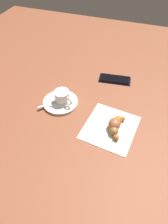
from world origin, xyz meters
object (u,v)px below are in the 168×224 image
object	(u,v)px
saucer	(60,102)
teaspoon	(58,100)
espresso_cup	(62,97)
sugar_packet	(58,105)
napkin	(110,127)
croissant	(115,125)
cell_phone	(115,79)

from	to	relation	value
saucer	teaspoon	xyz separation A→B (m)	(0.01, 0.00, 0.01)
espresso_cup	teaspoon	distance (m)	0.03
teaspoon	sugar_packet	world-z (taller)	teaspoon
espresso_cup	napkin	xyz separation A→B (m)	(-0.22, 0.06, -0.04)
teaspoon	napkin	distance (m)	0.24
croissant	cell_phone	size ratio (longest dim) A/B	0.82
espresso_cup	croissant	xyz separation A→B (m)	(-0.23, 0.06, -0.02)
espresso_cup	teaspoon	bearing A→B (deg)	8.40
croissant	teaspoon	bearing A→B (deg)	-12.58
saucer	napkin	bearing A→B (deg)	165.43
espresso_cup	napkin	distance (m)	0.23
saucer	cell_phone	world-z (taller)	saucer
napkin	croissant	xyz separation A→B (m)	(-0.02, -0.00, 0.02)
teaspoon	cell_phone	size ratio (longest dim) A/B	0.71
croissant	cell_phone	distance (m)	0.29
napkin	saucer	bearing A→B (deg)	-14.57
sugar_packet	croissant	bearing A→B (deg)	-21.38
espresso_cup	napkin	bearing A→B (deg)	164.16
espresso_cup	croissant	bearing A→B (deg)	165.76
napkin	espresso_cup	bearing A→B (deg)	-15.84
teaspoon	croissant	distance (m)	0.26
sugar_packet	croissant	world-z (taller)	croissant
espresso_cup	croissant	distance (m)	0.24
espresso_cup	cell_phone	distance (m)	0.28
saucer	teaspoon	world-z (taller)	teaspoon
saucer	croissant	size ratio (longest dim) A/B	1.14
saucer	napkin	world-z (taller)	saucer
saucer	teaspoon	bearing A→B (deg)	1.45
espresso_cup	teaspoon	size ratio (longest dim) A/B	0.78
croissant	cell_phone	bearing A→B (deg)	-76.71
saucer	cell_phone	xyz separation A→B (m)	(-0.18, -0.23, -0.00)
sugar_packet	napkin	xyz separation A→B (m)	(-0.22, 0.03, -0.01)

